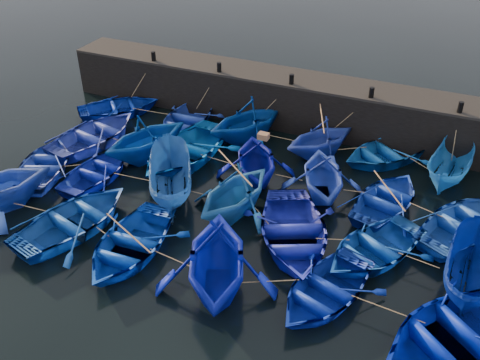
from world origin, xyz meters
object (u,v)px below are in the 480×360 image
at_px(boat_0, 119,107).
at_px(wooden_crate, 263,136).
at_px(boat_13, 45,164).
at_px(boat_8, 184,150).

relative_size(boat_0, wooden_crate, 9.62).
xyz_separation_m(boat_0, wooden_crate, (9.75, -3.13, 1.87)).
bearing_deg(boat_13, wooden_crate, 176.62).
distance_m(boat_8, boat_13, 6.36).
relative_size(boat_13, wooden_crate, 9.73).
bearing_deg(wooden_crate, boat_8, 177.19).
xyz_separation_m(boat_8, boat_13, (-5.31, -3.50, -0.13)).
height_order(boat_8, wooden_crate, wooden_crate).
bearing_deg(boat_8, boat_0, 159.32).
height_order(boat_0, boat_8, boat_8).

